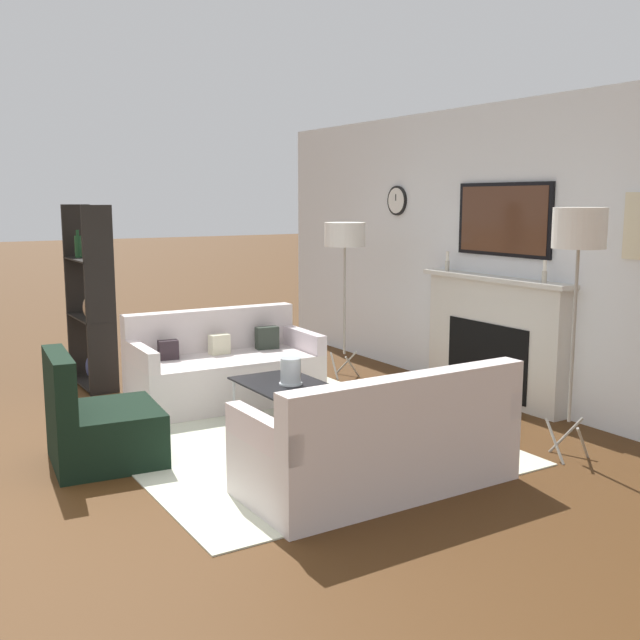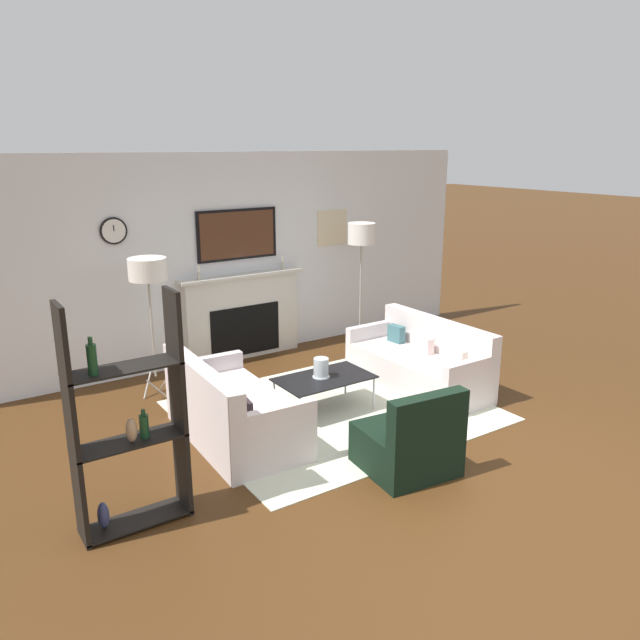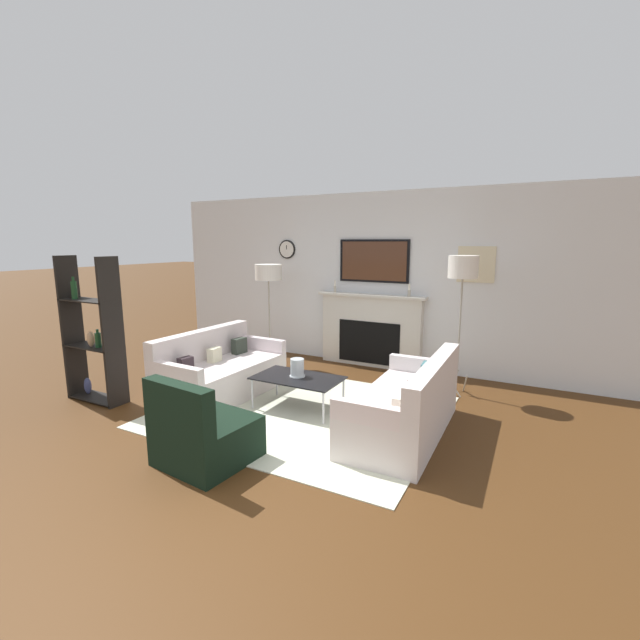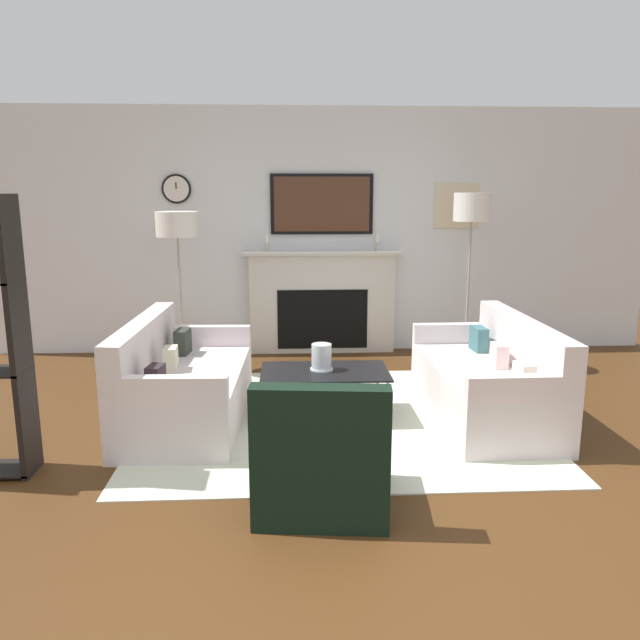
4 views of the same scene
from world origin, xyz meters
name	(u,v)px [view 1 (image 1 of 4)]	position (x,y,z in m)	size (l,w,h in m)	color
fireplace_wall	(504,268)	(0.00, 4.39, 1.22)	(7.48, 0.28, 2.70)	silver
area_rug	(288,437)	(0.00, 2.14, 0.01)	(3.06, 2.61, 0.01)	beige
couch_left	(223,371)	(-1.23, 2.14, 0.29)	(0.90, 1.68, 0.82)	silver
couch_right	(382,446)	(1.23, 2.14, 0.28)	(0.81, 1.77, 0.80)	silver
armchair	(99,427)	(-0.20, 0.73, 0.26)	(0.81, 0.80, 0.81)	black
coffee_table	(289,388)	(-0.10, 2.20, 0.36)	(1.02, 0.60, 0.39)	black
hurricane_candle	(291,373)	(-0.12, 2.23, 0.48)	(0.19, 0.19, 0.21)	silver
floor_lamp_left	(345,237)	(-1.46, 3.62, 1.46)	(0.42, 0.42, 1.61)	#9E998E
floor_lamp_right	(579,232)	(1.46, 3.62, 1.61)	(0.36, 0.36, 1.79)	#9E998E
shelf_unit	(90,303)	(-2.46, 1.28, 0.83)	(0.82, 0.28, 1.79)	black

